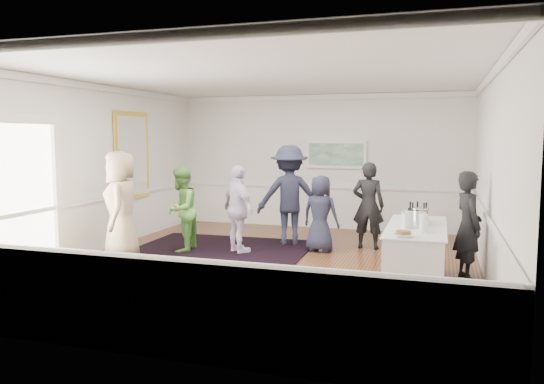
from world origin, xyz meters
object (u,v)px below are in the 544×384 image
(guest_green, at_px, (181,209))
(guest_dark_b, at_px, (368,206))
(guest_lilac, at_px, (239,209))
(bartender, at_px, (468,226))
(serving_table, at_px, (416,256))
(nut_bowl, at_px, (403,234))
(ice_bucket, at_px, (420,217))
(guest_tan, at_px, (121,206))
(guest_dark_a, at_px, (289,195))
(guest_navy, at_px, (320,214))

(guest_green, relative_size, guest_dark_b, 0.95)
(guest_green, distance_m, guest_lilac, 1.12)
(bartender, height_order, guest_green, bartender)
(guest_green, bearing_deg, serving_table, 70.12)
(bartender, bearing_deg, nut_bowl, 130.34)
(ice_bucket, height_order, nut_bowl, ice_bucket)
(guest_tan, xyz_separation_m, nut_bowl, (4.92, -0.99, -0.05))
(guest_dark_a, bearing_deg, bartender, 131.02)
(guest_tan, relative_size, guest_lilac, 1.17)
(guest_lilac, relative_size, guest_dark_a, 0.82)
(serving_table, bearing_deg, guest_navy, 134.21)
(guest_dark_b, distance_m, nut_bowl, 3.47)
(guest_navy, height_order, nut_bowl, guest_navy)
(guest_dark_a, bearing_deg, guest_green, 12.96)
(bartender, distance_m, guest_lilac, 4.10)
(nut_bowl, bearing_deg, guest_lilac, 144.95)
(bartender, bearing_deg, serving_table, 109.40)
(guest_green, distance_m, guest_dark_b, 3.64)
(serving_table, relative_size, guest_tan, 1.13)
(bartender, distance_m, ice_bucket, 0.84)
(guest_lilac, height_order, guest_dark_b, guest_dark_b)
(serving_table, xyz_separation_m, guest_dark_b, (-1.01, 2.44, 0.40))
(serving_table, bearing_deg, guest_dark_a, 137.95)
(guest_dark_a, height_order, nut_bowl, guest_dark_a)
(bartender, height_order, nut_bowl, bartender)
(guest_green, bearing_deg, guest_navy, 101.63)
(guest_green, xyz_separation_m, guest_dark_a, (1.80, 1.24, 0.20))
(guest_dark_a, bearing_deg, guest_tan, 21.35)
(nut_bowl, bearing_deg, guest_tan, 168.60)
(guest_tan, xyz_separation_m, ice_bucket, (5.09, 0.10, 0.03))
(guest_dark_b, bearing_deg, guest_green, 23.83)
(guest_dark_b, height_order, guest_navy, guest_dark_b)
(guest_lilac, height_order, guest_navy, guest_lilac)
(serving_table, bearing_deg, nut_bowl, -98.15)
(ice_bucket, bearing_deg, guest_tan, -178.91)
(guest_tan, height_order, guest_lilac, guest_tan)
(guest_green, bearing_deg, guest_tan, -37.73)
(guest_green, bearing_deg, bartender, 78.67)
(ice_bucket, bearing_deg, guest_navy, 137.49)
(guest_dark_a, distance_m, guest_navy, 0.91)
(guest_dark_b, bearing_deg, nut_bowl, 107.08)
(bartender, relative_size, guest_lilac, 1.01)
(bartender, bearing_deg, guest_lilac, 60.29)
(guest_lilac, relative_size, guest_dark_b, 0.98)
(serving_table, xyz_separation_m, bartender, (0.74, 0.61, 0.39))
(guest_navy, bearing_deg, guest_tan, 40.84)
(guest_lilac, xyz_separation_m, ice_bucket, (3.34, -1.14, 0.17))
(guest_dark_a, height_order, guest_navy, guest_dark_a)
(serving_table, xyz_separation_m, guest_lilac, (-3.30, 1.31, 0.38))
(bartender, bearing_deg, guest_green, 64.57)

